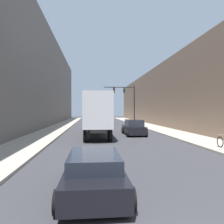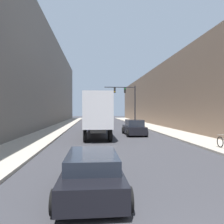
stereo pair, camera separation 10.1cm
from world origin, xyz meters
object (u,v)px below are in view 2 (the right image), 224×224
object	(u,v)px
semi_truck	(96,113)
traffic_signal_gantry	(128,98)
sedan_car	(92,171)
suv_car	(134,128)

from	to	relation	value
semi_truck	traffic_signal_gantry	xyz separation A→B (m)	(5.65, 13.17, 2.28)
sedan_car	suv_car	distance (m)	15.99
semi_truck	sedan_car	distance (m)	16.47
traffic_signal_gantry	semi_truck	bearing A→B (deg)	-113.23
semi_truck	traffic_signal_gantry	distance (m)	14.51
semi_truck	suv_car	bearing A→B (deg)	-14.13
suv_car	traffic_signal_gantry	bearing A→B (deg)	83.03
suv_car	sedan_car	bearing A→B (deg)	-105.82
sedan_car	semi_truck	bearing A→B (deg)	88.47
semi_truck	traffic_signal_gantry	bearing A→B (deg)	66.77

